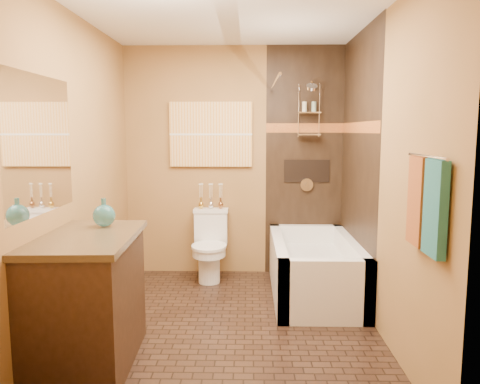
{
  "coord_description": "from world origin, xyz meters",
  "views": [
    {
      "loc": [
        0.17,
        -3.66,
        1.59
      ],
      "look_at": [
        0.09,
        0.4,
        1.06
      ],
      "focal_mm": 35.0,
      "sensor_mm": 36.0,
      "label": 1
    }
  ],
  "objects_px": {
    "sunset_painting": "(211,134)",
    "vanity": "(87,300)",
    "bathtub": "(314,273)",
    "toilet": "(210,245)"
  },
  "relations": [
    {
      "from": "bathtub",
      "to": "vanity",
      "type": "distance_m",
      "value": 2.23
    },
    {
      "from": "bathtub",
      "to": "toilet",
      "type": "bearing_deg",
      "value": 155.79
    },
    {
      "from": "sunset_painting",
      "to": "bathtub",
      "type": "bearing_deg",
      "value": -34.56
    },
    {
      "from": "toilet",
      "to": "bathtub",
      "type": "bearing_deg",
      "value": -24.08
    },
    {
      "from": "sunset_painting",
      "to": "bathtub",
      "type": "xyz_separation_m",
      "value": [
        1.05,
        -0.73,
        -1.33
      ]
    },
    {
      "from": "toilet",
      "to": "vanity",
      "type": "bearing_deg",
      "value": -109.67
    },
    {
      "from": "toilet",
      "to": "vanity",
      "type": "height_order",
      "value": "vanity"
    },
    {
      "from": "bathtub",
      "to": "vanity",
      "type": "xyz_separation_m",
      "value": [
        -1.72,
        -1.39,
        0.23
      ]
    },
    {
      "from": "bathtub",
      "to": "vanity",
      "type": "height_order",
      "value": "vanity"
    },
    {
      "from": "sunset_painting",
      "to": "vanity",
      "type": "height_order",
      "value": "sunset_painting"
    }
  ]
}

